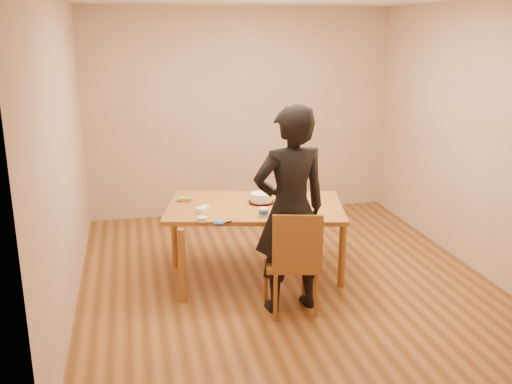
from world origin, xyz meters
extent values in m
cube|color=#5C3617|center=(0.00, 0.00, 0.00)|extent=(4.00, 4.50, 0.00)
cube|color=tan|center=(0.00, 2.25, 1.35)|extent=(4.00, 0.00, 2.70)
cube|color=tan|center=(-2.00, 0.00, 1.35)|extent=(0.00, 4.50, 2.70)
cube|color=tan|center=(2.00, 0.00, 1.35)|extent=(0.00, 4.50, 2.70)
cube|color=brown|center=(-0.27, 0.13, 0.73)|extent=(1.89, 1.37, 0.04)
cube|color=brown|center=(-0.12, -0.64, 0.45)|extent=(0.51, 0.51, 0.04)
cylinder|color=red|center=(-0.19, 0.20, 0.76)|extent=(0.26, 0.26, 0.02)
cylinder|color=white|center=(-0.19, 0.20, 0.81)|extent=(0.22, 0.22, 0.07)
ellipsoid|color=white|center=(-0.19, 0.20, 0.85)|extent=(0.21, 0.21, 0.03)
cylinder|color=white|center=(-0.27, -0.21, 0.79)|extent=(0.08, 0.08, 0.08)
cylinder|color=navy|center=(-0.70, -0.32, 0.76)|extent=(0.11, 0.11, 0.01)
ellipsoid|color=white|center=(-0.70, -0.32, 0.77)|extent=(0.04, 0.04, 0.02)
cylinder|color=white|center=(-0.84, -0.24, 0.77)|extent=(0.09, 0.09, 0.04)
cylinder|color=white|center=(-0.76, 0.11, 0.77)|extent=(0.08, 0.08, 0.04)
cylinder|color=white|center=(-0.82, 0.02, 0.77)|extent=(0.09, 0.09, 0.04)
cube|color=#D73293|center=(-0.93, 0.41, 0.76)|extent=(0.13, 0.07, 0.02)
cube|color=#419E1D|center=(-0.93, 0.41, 0.78)|extent=(0.15, 0.09, 0.02)
cube|color=black|center=(-0.65, -0.34, 0.76)|extent=(0.15, 0.09, 0.01)
imported|color=black|center=(-0.12, -0.60, 0.92)|extent=(0.72, 0.52, 1.84)
camera|label=1|loc=(-1.42, -5.08, 2.43)|focal=40.00mm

